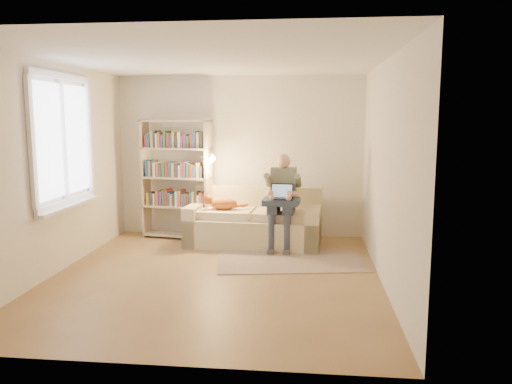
# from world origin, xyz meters

# --- Properties ---
(floor) EXTENTS (4.50, 4.50, 0.00)m
(floor) POSITION_xyz_m (0.00, 0.00, 0.00)
(floor) COLOR olive
(floor) RESTS_ON ground
(ceiling) EXTENTS (4.00, 4.50, 0.02)m
(ceiling) POSITION_xyz_m (0.00, 0.00, 2.60)
(ceiling) COLOR white
(ceiling) RESTS_ON wall_back
(wall_left) EXTENTS (0.02, 4.50, 2.60)m
(wall_left) POSITION_xyz_m (-2.00, 0.00, 1.30)
(wall_left) COLOR silver
(wall_left) RESTS_ON floor
(wall_right) EXTENTS (0.02, 4.50, 2.60)m
(wall_right) POSITION_xyz_m (2.00, 0.00, 1.30)
(wall_right) COLOR silver
(wall_right) RESTS_ON floor
(wall_back) EXTENTS (4.00, 0.02, 2.60)m
(wall_back) POSITION_xyz_m (0.00, 2.25, 1.30)
(wall_back) COLOR silver
(wall_back) RESTS_ON floor
(wall_front) EXTENTS (4.00, 0.02, 2.60)m
(wall_front) POSITION_xyz_m (0.00, -2.25, 1.30)
(wall_front) COLOR silver
(wall_front) RESTS_ON floor
(window) EXTENTS (0.12, 1.52, 1.69)m
(window) POSITION_xyz_m (-1.95, 0.20, 1.38)
(window) COLOR white
(window) RESTS_ON wall_left
(sofa) EXTENTS (2.08, 1.05, 0.86)m
(sofa) POSITION_xyz_m (0.30, 1.64, 0.31)
(sofa) COLOR beige
(sofa) RESTS_ON floor
(person) EXTENTS (0.41, 0.62, 1.39)m
(person) POSITION_xyz_m (0.74, 1.45, 0.79)
(person) COLOR slate
(person) RESTS_ON sofa
(cat) EXTENTS (0.64, 0.25, 0.23)m
(cat) POSITION_xyz_m (-0.19, 1.54, 0.65)
(cat) COLOR orange
(cat) RESTS_ON sofa
(blanket) EXTENTS (0.55, 0.46, 0.08)m
(blanket) POSITION_xyz_m (0.70, 1.33, 0.72)
(blanket) COLOR #273244
(blanket) RESTS_ON person
(laptop) EXTENTS (0.34, 0.30, 0.28)m
(laptop) POSITION_xyz_m (0.70, 1.34, 0.82)
(laptop) COLOR black
(laptop) RESTS_ON blanket
(bookshelf) EXTENTS (1.26, 0.55, 1.91)m
(bookshelf) POSITION_xyz_m (-0.97, 1.90, 1.06)
(bookshelf) COLOR #C2AD93
(bookshelf) RESTS_ON floor
(rug) EXTENTS (2.13, 1.46, 0.01)m
(rug) POSITION_xyz_m (0.90, 0.76, 0.01)
(rug) COLOR gray
(rug) RESTS_ON floor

